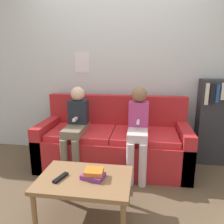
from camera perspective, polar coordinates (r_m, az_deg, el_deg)
ground_plane at (r=2.63m, az=-1.27°, el=-18.54°), size 10.00×10.00×0.00m
wall_back at (r=3.22m, az=1.68°, el=11.86°), size 8.00×0.07×2.60m
couch at (r=2.94m, az=0.41°, el=-8.21°), size 1.93×0.79×0.91m
coffee_table at (r=2.01m, az=-7.14°, el=-17.84°), size 0.80×0.55×0.40m
person_left at (r=2.76m, az=-9.44°, el=-3.24°), size 0.24×0.55×1.06m
person_right at (r=2.63m, az=6.81°, el=-3.61°), size 0.24×0.55×1.08m
tv_remote at (r=2.00m, az=-13.28°, el=-16.34°), size 0.09×0.17×0.02m
book_stack at (r=1.96m, az=-4.85°, el=-15.87°), size 0.21×0.18×0.08m
bookshelf at (r=3.26m, az=24.98°, el=-2.30°), size 0.42×0.28×1.14m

